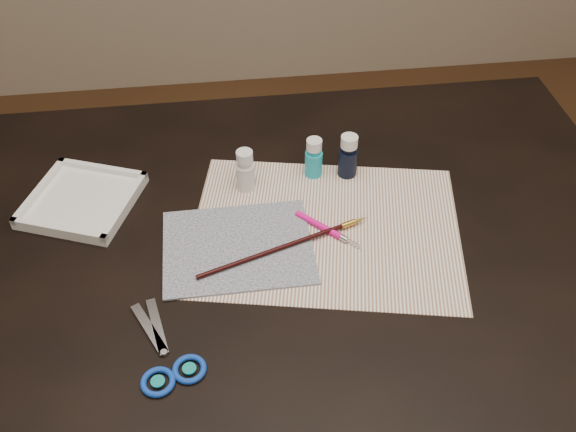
{
  "coord_description": "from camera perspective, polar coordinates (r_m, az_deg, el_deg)",
  "views": [
    {
      "loc": [
        -0.1,
        -0.78,
        1.55
      ],
      "look_at": [
        0.0,
        0.0,
        0.8
      ],
      "focal_mm": 40.0,
      "sensor_mm": 36.0,
      "label": 1
    }
  ],
  "objects": [
    {
      "name": "paint_bottle_white",
      "position": [
        1.19,
        -3.81,
        4.08
      ],
      "size": [
        0.04,
        0.04,
        0.09
      ],
      "primitive_type": "cylinder",
      "rotation": [
        0.0,
        0.0,
        0.1
      ],
      "color": "silver",
      "rests_on": "table"
    },
    {
      "name": "craft_knife",
      "position": [
        1.13,
        3.68,
        -1.3
      ],
      "size": [
        0.11,
        0.11,
        0.01
      ],
      "primitive_type": null,
      "rotation": [
        0.0,
        0.0,
        -0.8
      ],
      "color": "#F60D8D",
      "rests_on": "paper"
    },
    {
      "name": "paint_bottle_cyan",
      "position": [
        1.22,
        2.3,
        5.21
      ],
      "size": [
        0.04,
        0.04,
        0.08
      ],
      "primitive_type": "cylinder",
      "rotation": [
        0.0,
        0.0,
        0.07
      ],
      "color": "#1AA7BB",
      "rests_on": "table"
    },
    {
      "name": "scissors",
      "position": [
        0.99,
        -11.69,
        -11.23
      ],
      "size": [
        0.17,
        0.22,
        0.01
      ],
      "primitive_type": null,
      "rotation": [
        0.0,
        0.0,
        2.03
      ],
      "color": "silver",
      "rests_on": "table"
    },
    {
      "name": "paper",
      "position": [
        1.14,
        3.38,
        -1.16
      ],
      "size": [
        0.53,
        0.44,
        0.0
      ],
      "primitive_type": "cube",
      "rotation": [
        0.0,
        0.0,
        -0.2
      ],
      "color": "white",
      "rests_on": "table"
    },
    {
      "name": "paint_bottle_navy",
      "position": [
        1.23,
        5.37,
        5.33
      ],
      "size": [
        0.04,
        0.04,
        0.09
      ],
      "primitive_type": "cylinder",
      "rotation": [
        0.0,
        0.0,
        -0.21
      ],
      "color": "black",
      "rests_on": "table"
    },
    {
      "name": "paintbrush",
      "position": [
        1.09,
        -0.17,
        -2.66
      ],
      "size": [
        0.31,
        0.11,
        0.01
      ],
      "primitive_type": null,
      "rotation": [
        0.0,
        0.0,
        0.33
      ],
      "color": "black",
      "rests_on": "canvas"
    },
    {
      "name": "canvas",
      "position": [
        1.1,
        -4.48,
        -2.74
      ],
      "size": [
        0.26,
        0.21,
        0.0
      ],
      "primitive_type": "cube",
      "rotation": [
        0.0,
        0.0,
        0.01
      ],
      "color": "black",
      "rests_on": "paper"
    },
    {
      "name": "table",
      "position": [
        1.41,
        -0.0,
        -12.58
      ],
      "size": [
        1.3,
        0.9,
        0.75
      ],
      "primitive_type": "cube",
      "color": "black",
      "rests_on": "ground"
    },
    {
      "name": "palette_tray",
      "position": [
        1.24,
        -17.83,
        1.4
      ],
      "size": [
        0.24,
        0.24,
        0.02
      ],
      "primitive_type": "cube",
      "rotation": [
        0.0,
        0.0,
        -0.37
      ],
      "color": "white",
      "rests_on": "table"
    }
  ]
}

